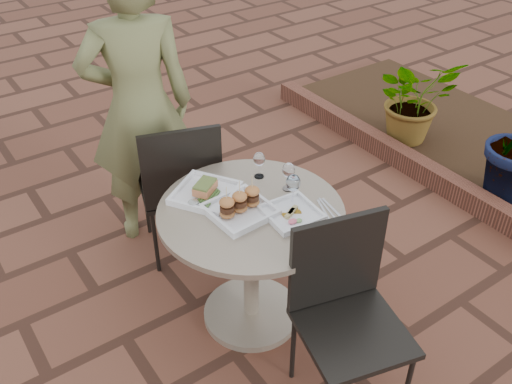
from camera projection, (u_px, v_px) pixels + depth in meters
ground at (255, 275)px, 3.39m from camera, size 60.00×60.00×0.00m
cafe_table at (251, 249)px, 2.86m from camera, size 0.90×0.90×0.73m
chair_far at (180, 181)px, 3.23m from camera, size 0.55×0.55×0.93m
chair_near at (345, 301)px, 2.47m from camera, size 0.54×0.54×0.93m
diner at (139, 108)px, 3.25m from camera, size 0.74×0.60×1.76m
plate_salmon at (206, 192)px, 2.79m from camera, size 0.39×0.39×0.08m
plate_sliders at (240, 206)px, 2.67m from camera, size 0.30×0.30×0.18m
plate_tuna at (292, 213)px, 2.67m from camera, size 0.26×0.26×0.03m
wine_glass_right at (293, 184)px, 2.68m from camera, size 0.07×0.07×0.17m
wine_glass_mid at (259, 160)px, 2.88m from camera, size 0.06×0.06×0.14m
wine_glass_far at (289, 171)px, 2.79m from camera, size 0.06×0.06×0.15m
steel_ramekin at (193, 205)px, 2.71m from camera, size 0.06×0.06×0.04m
cutlery_set at (327, 209)px, 2.72m from camera, size 0.12×0.20×0.00m
planter_curb at (407, 160)px, 4.29m from camera, size 0.12×3.00×0.15m
mulch_bed at (466, 139)px, 4.65m from camera, size 1.30×3.00×0.06m
potted_plant_a at (414, 99)px, 4.40m from camera, size 0.75×0.69×0.69m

